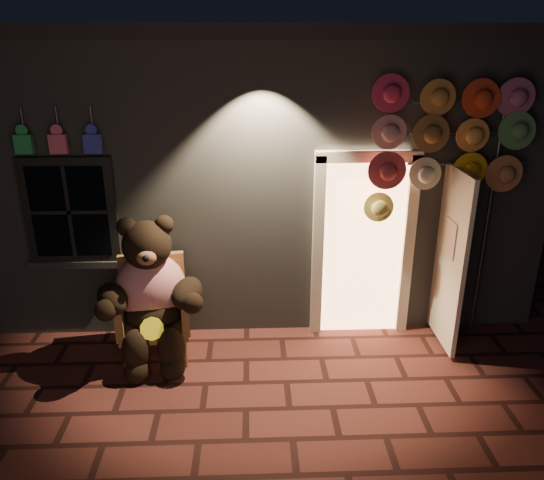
{
  "coord_description": "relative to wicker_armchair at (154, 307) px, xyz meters",
  "views": [
    {
      "loc": [
        0.08,
        -4.15,
        3.34
      ],
      "look_at": [
        0.29,
        1.0,
        1.35
      ],
      "focal_mm": 35.0,
      "sensor_mm": 36.0,
      "label": 1
    }
  ],
  "objects": [
    {
      "name": "ground",
      "position": [
        1.01,
        -1.07,
        -0.55
      ],
      "size": [
        60.0,
        60.0,
        0.0
      ],
      "primitive_type": "plane",
      "color": "#552520",
      "rests_on": "ground"
    },
    {
      "name": "shop_building",
      "position": [
        1.01,
        2.92,
        1.19
      ],
      "size": [
        7.3,
        5.95,
        3.51
      ],
      "color": "slate",
      "rests_on": "ground"
    },
    {
      "name": "wicker_armchair",
      "position": [
        0.0,
        0.0,
        0.0
      ],
      "size": [
        0.84,
        0.77,
        1.1
      ],
      "rotation": [
        0.0,
        0.0,
        0.14
      ],
      "color": "#946439",
      "rests_on": "ground"
    },
    {
      "name": "teddy_bear",
      "position": [
        0.01,
        -0.14,
        0.24
      ],
      "size": [
        1.2,
        1.0,
        1.66
      ],
      "rotation": [
        0.0,
        0.0,
        0.14
      ],
      "color": "red",
      "rests_on": "ground"
    },
    {
      "name": "hat_rack",
      "position": [
        3.13,
        0.21,
        1.76
      ],
      "size": [
        1.74,
        0.22,
        2.95
      ],
      "color": "#59595E",
      "rests_on": "ground"
    }
  ]
}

